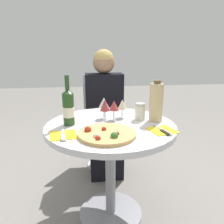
{
  "coord_description": "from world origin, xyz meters",
  "views": [
    {
      "loc": [
        -0.16,
        -1.37,
        1.2
      ],
      "look_at": [
        0.0,
        -0.06,
        0.82
      ],
      "focal_mm": 35.0,
      "sensor_mm": 36.0,
      "label": 1
    }
  ],
  "objects_px": {
    "dining_table": "(110,145)",
    "chair_behind_diner": "(104,123)",
    "seated_diner": "(105,118)",
    "tall_carafe": "(156,102)",
    "pizza_large": "(107,134)",
    "wine_bottle": "(68,107)"
  },
  "relations": [
    {
      "from": "dining_table",
      "to": "chair_behind_diner",
      "type": "height_order",
      "value": "chair_behind_diner"
    },
    {
      "from": "dining_table",
      "to": "chair_behind_diner",
      "type": "relative_size",
      "value": 0.92
    },
    {
      "from": "chair_behind_diner",
      "to": "seated_diner",
      "type": "bearing_deg",
      "value": 90.0
    },
    {
      "from": "seated_diner",
      "to": "tall_carafe",
      "type": "bearing_deg",
      "value": 115.12
    },
    {
      "from": "seated_diner",
      "to": "pizza_large",
      "type": "relative_size",
      "value": 3.56
    },
    {
      "from": "pizza_large",
      "to": "tall_carafe",
      "type": "height_order",
      "value": "tall_carafe"
    },
    {
      "from": "pizza_large",
      "to": "tall_carafe",
      "type": "xyz_separation_m",
      "value": [
        0.37,
        0.23,
        0.12
      ]
    },
    {
      "from": "seated_diner",
      "to": "chair_behind_diner",
      "type": "bearing_deg",
      "value": -90.0
    },
    {
      "from": "seated_diner",
      "to": "wine_bottle",
      "type": "distance_m",
      "value": 0.76
    },
    {
      "from": "chair_behind_diner",
      "to": "seated_diner",
      "type": "xyz_separation_m",
      "value": [
        -0.0,
        -0.14,
        0.1
      ]
    },
    {
      "from": "dining_table",
      "to": "tall_carafe",
      "type": "xyz_separation_m",
      "value": [
        0.32,
        0.03,
        0.29
      ]
    },
    {
      "from": "dining_table",
      "to": "wine_bottle",
      "type": "height_order",
      "value": "wine_bottle"
    },
    {
      "from": "pizza_large",
      "to": "tall_carafe",
      "type": "distance_m",
      "value": 0.45
    },
    {
      "from": "dining_table",
      "to": "seated_diner",
      "type": "height_order",
      "value": "seated_diner"
    },
    {
      "from": "seated_diner",
      "to": "pizza_large",
      "type": "distance_m",
      "value": 0.89
    },
    {
      "from": "chair_behind_diner",
      "to": "pizza_large",
      "type": "relative_size",
      "value": 2.79
    },
    {
      "from": "chair_behind_diner",
      "to": "pizza_large",
      "type": "bearing_deg",
      "value": 86.14
    },
    {
      "from": "seated_diner",
      "to": "wine_bottle",
      "type": "height_order",
      "value": "seated_diner"
    },
    {
      "from": "dining_table",
      "to": "wine_bottle",
      "type": "relative_size",
      "value": 2.66
    },
    {
      "from": "dining_table",
      "to": "seated_diner",
      "type": "bearing_deg",
      "value": 88.07
    },
    {
      "from": "pizza_large",
      "to": "tall_carafe",
      "type": "bearing_deg",
      "value": 32.49
    },
    {
      "from": "seated_diner",
      "to": "pizza_large",
      "type": "height_order",
      "value": "seated_diner"
    }
  ]
}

